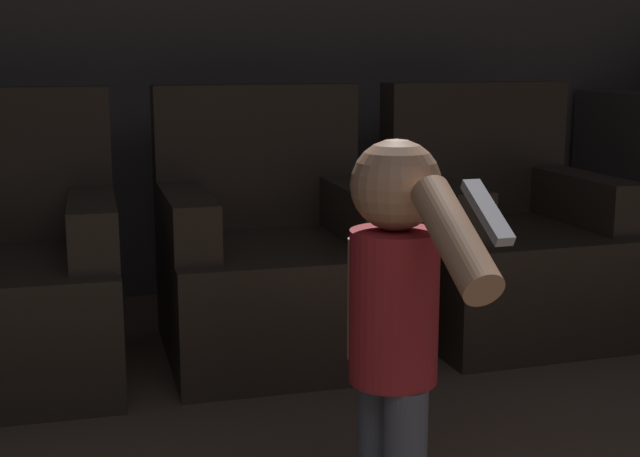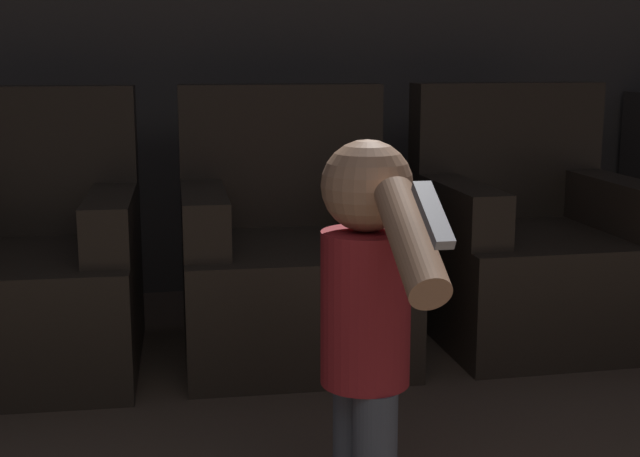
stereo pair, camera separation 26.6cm
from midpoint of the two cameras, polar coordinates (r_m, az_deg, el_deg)
The scene contains 5 objects.
wall_back at distance 4.21m, azimuth -5.69°, elevation 13.48°, with size 8.40×0.05×2.60m.
armchair_left at distance 3.36m, azimuth -16.33°, elevation -2.83°, with size 0.85×0.88×1.01m.
armchair_middle at distance 3.41m, azimuth 0.31°, elevation -2.17°, with size 0.84×0.87×1.01m.
armchair_right at distance 3.72m, azimuth 15.26°, elevation -1.43°, with size 0.82×0.85×1.01m.
person_toddler at distance 2.04m, azimuth 6.75°, elevation -5.20°, with size 0.21×0.64×0.94m.
Camera 2 is at (-0.28, 0.28, 1.13)m, focal length 50.00 mm.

